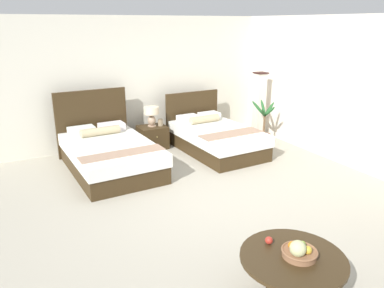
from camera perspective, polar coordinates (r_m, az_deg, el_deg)
ground_plane at (r=5.72m, az=3.96°, el=-8.39°), size 9.36×10.07×0.02m
wall_back at (r=8.14m, az=-7.96°, el=9.43°), size 9.36×0.12×2.67m
wall_side_right at (r=7.43m, az=21.96°, el=7.50°), size 0.12×5.67×2.67m
bed_near_window at (r=6.85m, az=-12.51°, el=-1.41°), size 1.47×2.24×1.29m
bed_near_corner at (r=7.67m, az=3.53°, el=1.00°), size 1.34×2.11×1.09m
nightstand at (r=7.89m, az=-6.02°, el=1.03°), size 0.57×0.50×0.47m
table_lamp at (r=7.77m, az=-6.20°, el=4.63°), size 0.31×0.31×0.41m
vase at (r=7.83m, az=-4.83°, el=3.29°), size 0.10×0.10×0.15m
coffee_table at (r=3.79m, az=15.07°, el=-17.51°), size 0.99×0.99×0.47m
fruit_bowl at (r=3.70m, az=16.03°, el=-15.45°), size 0.33×0.33×0.20m
loose_apple at (r=3.84m, az=11.66°, el=-14.21°), size 0.08×0.08×0.08m
floor_lamp_corner at (r=8.61m, az=10.19°, el=5.78°), size 0.26×0.26×1.49m
potted_palm at (r=8.18m, az=10.86°, el=1.73°), size 0.53×0.54×0.99m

